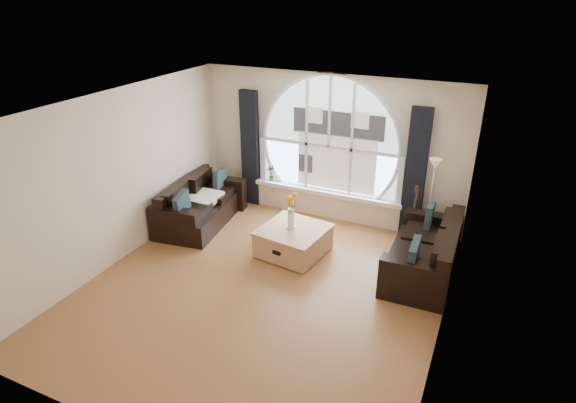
% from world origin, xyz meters
% --- Properties ---
extents(ground, '(5.00, 5.50, 0.01)m').
position_xyz_m(ground, '(0.00, 0.00, 0.00)').
color(ground, brown).
rests_on(ground, ground).
extents(ceiling, '(5.00, 5.50, 0.01)m').
position_xyz_m(ceiling, '(0.00, 0.00, 2.70)').
color(ceiling, silver).
rests_on(ceiling, ground).
extents(wall_back, '(5.00, 0.01, 2.70)m').
position_xyz_m(wall_back, '(0.00, 2.75, 1.35)').
color(wall_back, beige).
rests_on(wall_back, ground).
extents(wall_front, '(5.00, 0.01, 2.70)m').
position_xyz_m(wall_front, '(0.00, -2.75, 1.35)').
color(wall_front, beige).
rests_on(wall_front, ground).
extents(wall_left, '(0.01, 5.50, 2.70)m').
position_xyz_m(wall_left, '(-2.50, 0.00, 1.35)').
color(wall_left, beige).
rests_on(wall_left, ground).
extents(wall_right, '(0.01, 5.50, 2.70)m').
position_xyz_m(wall_right, '(2.50, 0.00, 1.35)').
color(wall_right, beige).
rests_on(wall_right, ground).
extents(attic_slope, '(0.92, 5.50, 0.72)m').
position_xyz_m(attic_slope, '(2.20, 0.00, 2.35)').
color(attic_slope, silver).
rests_on(attic_slope, ground).
extents(arched_window, '(2.60, 0.06, 2.15)m').
position_xyz_m(arched_window, '(0.00, 2.72, 1.62)').
color(arched_window, silver).
rests_on(arched_window, wall_back).
extents(window_sill, '(2.90, 0.22, 0.08)m').
position_xyz_m(window_sill, '(0.00, 2.65, 0.51)').
color(window_sill, white).
rests_on(window_sill, wall_back).
extents(window_frame, '(2.76, 0.08, 2.15)m').
position_xyz_m(window_frame, '(0.00, 2.69, 1.62)').
color(window_frame, white).
rests_on(window_frame, wall_back).
extents(neighbor_house, '(1.70, 0.02, 1.50)m').
position_xyz_m(neighbor_house, '(0.15, 2.71, 1.50)').
color(neighbor_house, silver).
rests_on(neighbor_house, wall_back).
extents(curtain_left, '(0.35, 0.12, 2.30)m').
position_xyz_m(curtain_left, '(-1.60, 2.63, 1.15)').
color(curtain_left, black).
rests_on(curtain_left, ground).
extents(curtain_right, '(0.35, 0.12, 2.30)m').
position_xyz_m(curtain_right, '(1.60, 2.63, 1.15)').
color(curtain_right, black).
rests_on(curtain_right, ground).
extents(sofa_left, '(1.14, 1.92, 0.81)m').
position_xyz_m(sofa_left, '(-2.01, 1.43, 0.40)').
color(sofa_left, black).
rests_on(sofa_left, ground).
extents(sofa_right, '(0.96, 1.89, 0.84)m').
position_xyz_m(sofa_right, '(2.04, 1.42, 0.40)').
color(sofa_right, black).
rests_on(sofa_right, ground).
extents(coffee_chest, '(1.15, 1.15, 0.50)m').
position_xyz_m(coffee_chest, '(-0.01, 1.14, 0.25)').
color(coffee_chest, tan).
rests_on(coffee_chest, ground).
extents(throw_blanket, '(0.56, 0.56, 0.10)m').
position_xyz_m(throw_blanket, '(-1.97, 1.50, 0.50)').
color(throw_blanket, silver).
rests_on(throw_blanket, sofa_left).
extents(vase_flowers, '(0.24, 0.24, 0.70)m').
position_xyz_m(vase_flowers, '(-0.06, 1.14, 0.85)').
color(vase_flowers, white).
rests_on(vase_flowers, coffee_chest).
extents(floor_lamp, '(0.24, 0.24, 1.60)m').
position_xyz_m(floor_lamp, '(1.95, 2.22, 0.80)').
color(floor_lamp, '#B2B2B2').
rests_on(floor_lamp, ground).
extents(guitar, '(0.42, 0.35, 1.06)m').
position_xyz_m(guitar, '(1.69, 2.44, 0.53)').
color(guitar, '#9A652A').
rests_on(guitar, ground).
extents(potted_plant, '(0.21, 0.18, 0.33)m').
position_xyz_m(potted_plant, '(-1.16, 2.65, 0.71)').
color(potted_plant, '#1E6023').
rests_on(potted_plant, window_sill).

